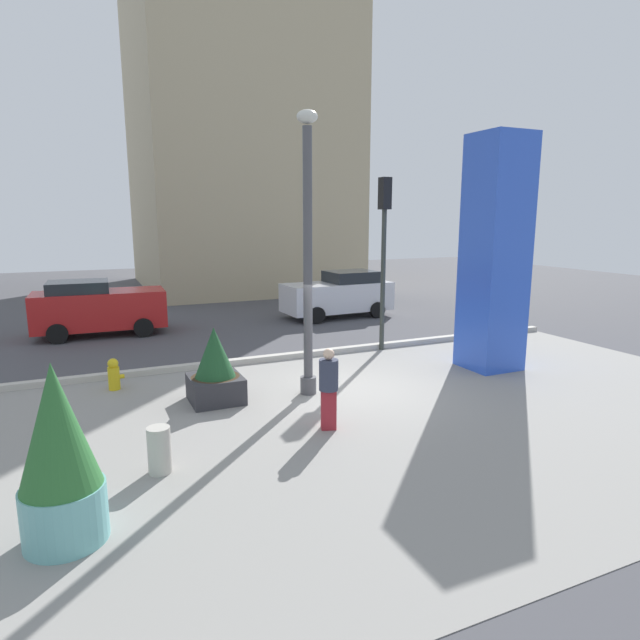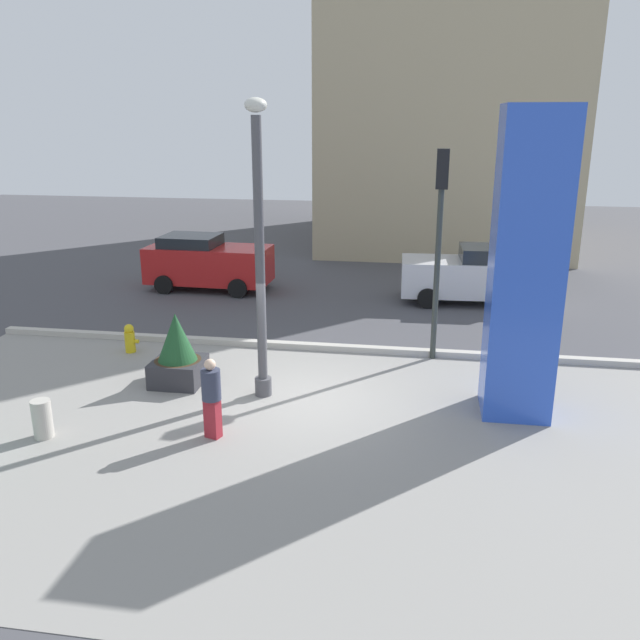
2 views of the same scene
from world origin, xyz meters
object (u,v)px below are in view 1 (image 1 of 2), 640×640
object	(u,v)px
car_curb_west	(98,307)
car_curb_east	(339,294)
pedestrian_crossing	(329,385)
potted_plant_by_pillar	(59,457)
concrete_bollard	(159,450)
art_pillar_blue	(495,255)
potted_plant_mid_plaza	(215,369)
lamp_post	(308,262)
fire_hydrant	(114,374)
traffic_light_corner	(384,236)

from	to	relation	value
car_curb_west	car_curb_east	xyz separation A→B (m)	(8.94, -0.29, -0.04)
car_curb_west	car_curb_east	size ratio (longest dim) A/B	0.97
pedestrian_crossing	car_curb_east	bearing A→B (deg)	62.92
car_curb_west	pedestrian_crossing	bearing A→B (deg)	-71.21
potted_plant_by_pillar	concrete_bollard	bearing A→B (deg)	46.58
art_pillar_blue	pedestrian_crossing	size ratio (longest dim) A/B	3.83
potted_plant_by_pillar	concrete_bollard	distance (m)	2.02
concrete_bollard	pedestrian_crossing	xyz separation A→B (m)	(3.13, 0.51, 0.49)
potted_plant_by_pillar	potted_plant_mid_plaza	bearing A→B (deg)	56.19
car_curb_west	lamp_post	bearing A→B (deg)	-64.62
concrete_bollard	car_curb_west	bearing A→B (deg)	92.54
concrete_bollard	car_curb_west	world-z (taller)	car_curb_west
fire_hydrant	pedestrian_crossing	distance (m)	5.47
traffic_light_corner	car_curb_east	bearing A→B (deg)	77.20
lamp_post	potted_plant_by_pillar	distance (m)	6.54
fire_hydrant	traffic_light_corner	xyz separation A→B (m)	(7.60, 0.78, 3.02)
lamp_post	potted_plant_by_pillar	bearing A→B (deg)	-141.16
potted_plant_mid_plaza	potted_plant_by_pillar	bearing A→B (deg)	-123.81
concrete_bollard	traffic_light_corner	xyz separation A→B (m)	(7.21, 5.44, 3.02)
art_pillar_blue	potted_plant_by_pillar	world-z (taller)	art_pillar_blue
potted_plant_mid_plaza	concrete_bollard	distance (m)	3.31
lamp_post	concrete_bollard	xyz separation A→B (m)	(-3.59, -2.56, -2.60)
potted_plant_by_pillar	traffic_light_corner	world-z (taller)	traffic_light_corner
car_curb_east	potted_plant_by_pillar	bearing A→B (deg)	-128.47
traffic_light_corner	car_curb_west	bearing A→B (deg)	143.31
potted_plant_mid_plaza	fire_hydrant	xyz separation A→B (m)	(-1.96, 1.76, -0.36)
car_curb_west	car_curb_east	distance (m)	8.94
lamp_post	potted_plant_mid_plaza	distance (m)	3.05
fire_hydrant	art_pillar_blue	bearing A→B (deg)	-12.57
potted_plant_by_pillar	potted_plant_mid_plaza	size ratio (longest dim) A/B	1.38
traffic_light_corner	pedestrian_crossing	distance (m)	6.88
art_pillar_blue	traffic_light_corner	bearing A→B (deg)	119.53
concrete_bollard	traffic_light_corner	world-z (taller)	traffic_light_corner
traffic_light_corner	car_curb_east	world-z (taller)	traffic_light_corner
fire_hydrant	car_curb_east	xyz separation A→B (m)	(8.84, 6.23, 0.54)
lamp_post	fire_hydrant	bearing A→B (deg)	152.35
lamp_post	car_curb_east	xyz separation A→B (m)	(4.85, 8.32, -2.06)
art_pillar_blue	potted_plant_mid_plaza	size ratio (longest dim) A/B	3.64
car_curb_west	concrete_bollard	bearing A→B (deg)	-87.46
art_pillar_blue	fire_hydrant	size ratio (longest dim) A/B	7.99
car_curb_west	potted_plant_by_pillar	bearing A→B (deg)	-93.65
potted_plant_by_pillar	concrete_bollard	xyz separation A→B (m)	(1.30, 1.37, -0.73)
traffic_light_corner	art_pillar_blue	bearing A→B (deg)	-60.47
lamp_post	fire_hydrant	xyz separation A→B (m)	(-3.99, 2.09, -2.60)
potted_plant_by_pillar	traffic_light_corner	distance (m)	11.13
art_pillar_blue	fire_hydrant	xyz separation A→B (m)	(-9.21, 2.05, -2.63)
fire_hydrant	traffic_light_corner	size ratio (longest dim) A/B	0.15
lamp_post	car_curb_east	size ratio (longest dim) A/B	1.39
art_pillar_blue	fire_hydrant	distance (m)	9.80
lamp_post	traffic_light_corner	world-z (taller)	lamp_post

